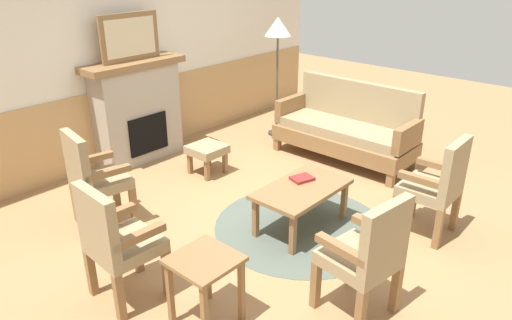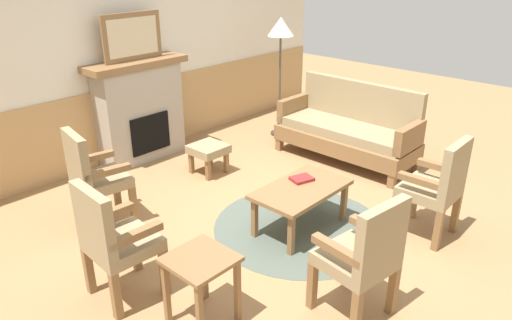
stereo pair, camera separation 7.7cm
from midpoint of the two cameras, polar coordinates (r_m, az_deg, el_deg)
name	(u,v)px [view 1 (the left image)]	position (r m, az deg, el deg)	size (l,w,h in m)	color
ground_plane	(282,219)	(4.93, 2.61, -6.96)	(14.00, 14.00, 0.00)	#997047
wall_back	(120,55)	(6.32, -16.13, 11.82)	(7.20, 0.14, 2.70)	silver
fireplace	(138,110)	(6.28, -14.20, 5.72)	(1.30, 0.44, 1.28)	#A39989
framed_picture	(130,37)	(6.07, -15.07, 13.88)	(0.80, 0.04, 0.56)	brown
couch	(346,130)	(6.26, 10.27, 3.55)	(0.70, 1.80, 0.98)	brown
coffee_table	(302,192)	(4.62, 4.99, -3.79)	(0.96, 0.56, 0.44)	brown
round_rug	(301,226)	(4.81, 4.83, -7.84)	(1.69, 1.69, 0.01)	#4C564C
book_on_table	(302,178)	(4.72, 5.02, -2.20)	(0.21, 0.16, 0.03)	maroon
footstool	(207,151)	(5.82, -6.19, 1.03)	(0.40, 0.40, 0.36)	brown
armchair_near_fireplace	(116,239)	(3.77, -16.84, -8.94)	(0.51, 0.51, 0.98)	brown
armchair_by_window_left	(93,175)	(4.84, -19.20, -1.74)	(0.55, 0.55, 0.98)	brown
armchair_front_left	(368,253)	(3.55, 12.47, -10.67)	(0.54, 0.54, 0.98)	brown
armchair_front_center	(438,183)	(4.72, 20.29, -2.57)	(0.49, 0.49, 0.98)	brown
side_table	(205,272)	(3.48, -6.72, -13.03)	(0.44, 0.44, 0.55)	brown
floor_lamp_by_couch	(278,34)	(6.79, 2.27, 14.66)	(0.36, 0.36, 1.68)	#332D28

